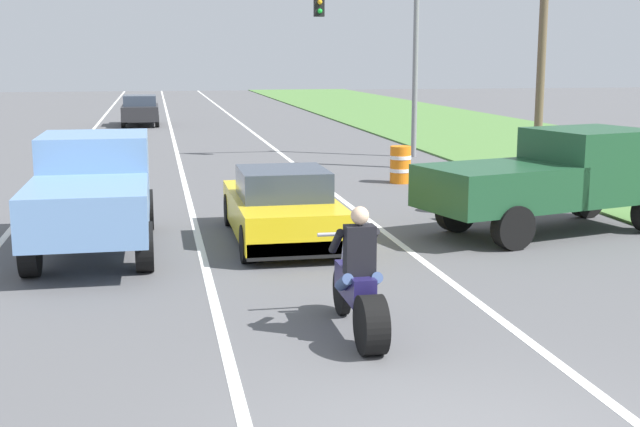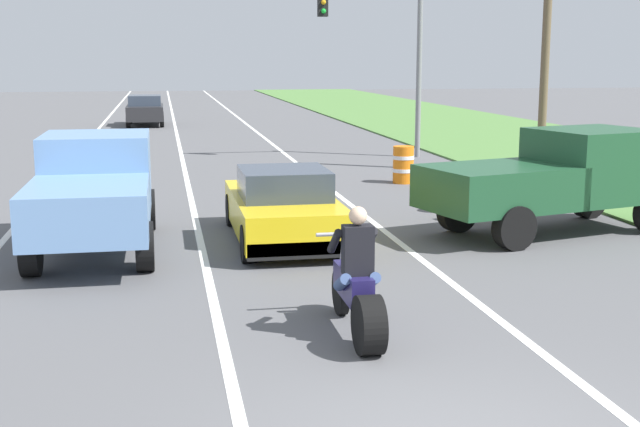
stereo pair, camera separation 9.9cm
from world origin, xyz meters
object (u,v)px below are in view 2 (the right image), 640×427
Objects in this scene: pickup_truck_left_lane_light_blue at (94,189)px; distant_car_far_ahead at (145,110)px; motorcycle_with_rider at (357,290)px; construction_barrel_mid at (403,165)px; traffic_light_mast_near at (387,39)px; construction_barrel_nearest at (470,190)px; sports_car_yellow at (283,208)px; pickup_truck_right_shoulder_dark_green at (555,176)px.

pickup_truck_left_lane_light_blue is 1.20× the size of distant_car_far_ahead.
motorcycle_with_rider is 2.21× the size of construction_barrel_mid.
distant_car_far_ahead is (-8.24, 15.43, -3.17)m from traffic_light_mast_near.
motorcycle_with_rider is at bearing -119.46° from construction_barrel_nearest.
traffic_light_mast_near is 1.50× the size of distant_car_far_ahead.
sports_car_yellow is 4.30× the size of construction_barrel_nearest.
pickup_truck_left_lane_light_blue is at bearing -138.16° from construction_barrel_mid.
pickup_truck_left_lane_light_blue is 0.80× the size of traffic_light_mast_near.
motorcycle_with_rider reaches higher than distant_car_far_ahead.
construction_barrel_mid is 0.25× the size of distant_car_far_ahead.
sports_car_yellow is 0.72× the size of traffic_light_mast_near.
traffic_light_mast_near is (0.04, 12.56, 2.83)m from pickup_truck_right_shoulder_dark_green.
construction_barrel_nearest is at bearing -94.86° from traffic_light_mast_near.
construction_barrel_mid is at bearing -71.26° from distant_car_far_ahead.
pickup_truck_left_lane_light_blue reaches higher than construction_barrel_nearest.
pickup_truck_left_lane_light_blue is 8.59m from pickup_truck_right_shoulder_dark_green.
pickup_truck_left_lane_light_blue is at bearing 122.74° from motorcycle_with_rider.
motorcycle_with_rider reaches higher than construction_barrel_nearest.
pickup_truck_left_lane_light_blue is at bearing -163.94° from construction_barrel_nearest.
pickup_truck_left_lane_light_blue is 4.80× the size of construction_barrel_nearest.
pickup_truck_right_shoulder_dark_green is 1.29× the size of distant_car_far_ahead.
distant_car_far_ahead is (-7.36, 25.71, 0.27)m from construction_barrel_nearest.
traffic_light_mast_near reaches higher than pickup_truck_left_lane_light_blue.
traffic_light_mast_near is at bearing 55.41° from pickup_truck_left_lane_light_blue.
traffic_light_mast_near is 10.88m from construction_barrel_nearest.
distant_car_far_ahead is at bearing 105.98° from construction_barrel_nearest.
sports_car_yellow is (-0.11, 5.54, 0.04)m from motorcycle_with_rider.
motorcycle_with_rider is 5.54m from sports_car_yellow.
construction_barrel_mid is (4.23, 6.62, -0.13)m from sports_car_yellow.
pickup_truck_left_lane_light_blue reaches higher than distant_car_far_ahead.
construction_barrel_mid is at bearing 98.48° from pickup_truck_right_shoulder_dark_green.
sports_car_yellow is 7.86m from construction_barrel_mid.
traffic_light_mast_near is 6.00× the size of construction_barrel_nearest.
distant_car_far_ahead is (0.39, 27.94, -0.33)m from pickup_truck_left_lane_light_blue.
pickup_truck_right_shoulder_dark_green is 6.93m from construction_barrel_mid.
sports_car_yellow is 3.38m from pickup_truck_left_lane_light_blue.
pickup_truck_left_lane_light_blue is at bearing -124.59° from traffic_light_mast_near.
motorcycle_with_rider is at bearing -108.70° from construction_barrel_mid.
sports_car_yellow is at bearing 2.80° from pickup_truck_left_lane_light_blue.
motorcycle_with_rider is 8.74m from construction_barrel_nearest.
pickup_truck_left_lane_light_blue is (-3.46, 5.38, 0.51)m from motorcycle_with_rider.
pickup_truck_left_lane_light_blue is 8.10m from construction_barrel_nearest.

